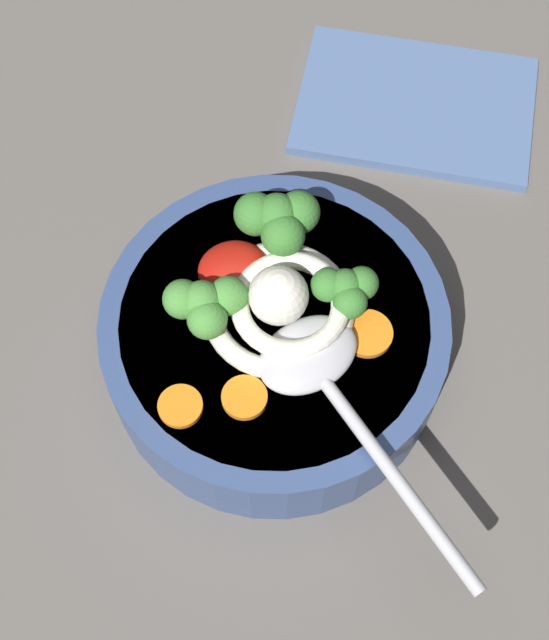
# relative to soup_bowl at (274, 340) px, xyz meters

# --- Properties ---
(table_slab) EXTENTS (1.18, 1.18, 0.04)m
(table_slab) POSITION_rel_soup_bowl_xyz_m (-0.02, -0.03, -0.05)
(table_slab) COLOR #5B5651
(table_slab) RESTS_ON ground
(soup_bowl) EXTENTS (0.21, 0.21, 0.06)m
(soup_bowl) POSITION_rel_soup_bowl_xyz_m (0.00, 0.00, 0.00)
(soup_bowl) COLOR #334775
(soup_bowl) RESTS_ON table_slab
(noodle_pile) EXTENTS (0.10, 0.10, 0.04)m
(noodle_pile) POSITION_rel_soup_bowl_xyz_m (0.00, 0.00, 0.04)
(noodle_pile) COLOR silver
(noodle_pile) RESTS_ON soup_bowl
(soup_spoon) EXTENTS (0.09, 0.17, 0.02)m
(soup_spoon) POSITION_rel_soup_bowl_xyz_m (0.02, -0.05, 0.03)
(soup_spoon) COLOR #B7B7BC
(soup_spoon) RESTS_ON soup_bowl
(chili_sauce_dollop) EXTENTS (0.04, 0.04, 0.02)m
(chili_sauce_dollop) POSITION_rel_soup_bowl_xyz_m (-0.02, 0.03, 0.04)
(chili_sauce_dollop) COLOR #B2190F
(chili_sauce_dollop) RESTS_ON soup_bowl
(broccoli_floret_beside_chili) EXTENTS (0.05, 0.04, 0.04)m
(broccoli_floret_beside_chili) POSITION_rel_soup_bowl_xyz_m (0.02, 0.05, 0.05)
(broccoli_floret_beside_chili) COLOR #7A9E60
(broccoli_floret_beside_chili) RESTS_ON soup_bowl
(broccoli_floret_far) EXTENTS (0.04, 0.03, 0.03)m
(broccoli_floret_far) POSITION_rel_soup_bowl_xyz_m (0.04, -0.00, 0.05)
(broccoli_floret_far) COLOR #7A9E60
(broccoli_floret_far) RESTS_ON soup_bowl
(broccoli_floret_left) EXTENTS (0.04, 0.04, 0.04)m
(broccoli_floret_left) POSITION_rel_soup_bowl_xyz_m (-0.04, 0.01, 0.05)
(broccoli_floret_left) COLOR #7A9E60
(broccoli_floret_left) RESTS_ON soup_bowl
(carrot_slice_extra_b) EXTENTS (0.03, 0.03, 0.00)m
(carrot_slice_extra_b) POSITION_rel_soup_bowl_xyz_m (0.05, -0.02, 0.03)
(carrot_slice_extra_b) COLOR orange
(carrot_slice_extra_b) RESTS_ON soup_bowl
(carrot_slice_beside_noodles) EXTENTS (0.03, 0.03, 0.00)m
(carrot_slice_beside_noodles) POSITION_rel_soup_bowl_xyz_m (-0.03, -0.04, 0.03)
(carrot_slice_beside_noodles) COLOR orange
(carrot_slice_beside_noodles) RESTS_ON soup_bowl
(carrot_slice_rear) EXTENTS (0.03, 0.03, 0.00)m
(carrot_slice_rear) POSITION_rel_soup_bowl_xyz_m (-0.06, -0.04, 0.03)
(carrot_slice_rear) COLOR orange
(carrot_slice_rear) RESTS_ON soup_bowl
(folded_napkin) EXTENTS (0.21, 0.18, 0.01)m
(folded_napkin) POSITION_rel_soup_bowl_xyz_m (0.15, 0.17, -0.02)
(folded_napkin) COLOR #4C6693
(folded_napkin) RESTS_ON table_slab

